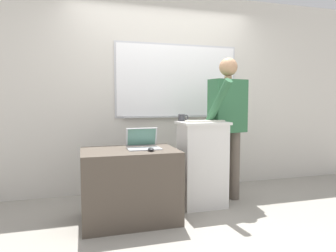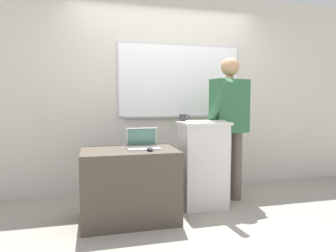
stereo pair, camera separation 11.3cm
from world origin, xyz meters
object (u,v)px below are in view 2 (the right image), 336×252
Objects in this scene: side_desk at (130,185)px; laptop at (143,142)px; computer_mouse_by_laptop at (150,149)px; person_presenter at (229,118)px; wireless_keyboard at (206,121)px; lectern_podium at (203,164)px; coffee_mug at (183,118)px.

laptop is (0.15, 0.06, 0.43)m from side_desk.
laptop is 3.37× the size of computer_mouse_by_laptop.
side_desk is 9.60× the size of computer_mouse_by_laptop.
person_presenter is 3.95× the size of wireless_keyboard.
coffee_mug is at bearing 143.81° from lectern_podium.
wireless_keyboard is (0.01, -0.05, 0.50)m from lectern_podium.
lectern_podium is 2.93× the size of laptop.
computer_mouse_by_laptop is (-1.06, -0.44, -0.27)m from person_presenter.
wireless_keyboard reaches higher than side_desk.
computer_mouse_by_laptop reaches higher than side_desk.
person_presenter is 17.42× the size of computer_mouse_by_laptop.
laptop is 2.64× the size of coffee_mug.
lectern_podium is 0.59m from coffee_mug.
laptop is at bearing -169.08° from lectern_podium.
side_desk is at bearing -167.30° from lectern_podium.
lectern_podium is 0.91m from side_desk.
computer_mouse_by_laptop is at bearing -39.33° from side_desk.
coffee_mug is at bearing 26.78° from side_desk.
laptop is 0.65m from coffee_mug.
lectern_podium is 2.24× the size of wireless_keyboard.
computer_mouse_by_laptop is (0.19, -0.15, 0.38)m from side_desk.
lectern_podium is 0.81m from computer_mouse_by_laptop.
wireless_keyboard is at bearing -80.90° from lectern_podium.
wireless_keyboard is at bearing 6.74° from laptop.
person_presenter is 1.14m from laptop.
side_desk is 1.43m from person_presenter.
person_presenter is at bearing 22.63° from computer_mouse_by_laptop.
coffee_mug reaches higher than computer_mouse_by_laptop.
coffee_mug reaches higher than side_desk.
coffee_mug reaches higher than laptop.
coffee_mug is at bearing 45.34° from computer_mouse_by_laptop.
laptop reaches higher than side_desk.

